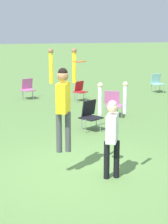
{
  "coord_description": "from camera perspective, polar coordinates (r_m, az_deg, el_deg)",
  "views": [
    {
      "loc": [
        -1.73,
        -7.39,
        3.05
      ],
      "look_at": [
        0.06,
        -0.01,
        1.3
      ],
      "focal_mm": 60.0,
      "sensor_mm": 36.0,
      "label": 1
    }
  ],
  "objects": [
    {
      "name": "person_defending",
      "position": [
        7.5,
        4.31,
        -2.59
      ],
      "size": [
        0.62,
        0.51,
        1.99
      ],
      "rotation": [
        0.0,
        0.0,
        -2.02
      ],
      "color": "black",
      "rests_on": "ground_plane"
    },
    {
      "name": "frisbee",
      "position": [
        7.21,
        -0.77,
        7.67
      ],
      "size": [
        0.28,
        0.28,
        0.05
      ],
      "color": "#E04C23"
    },
    {
      "name": "person_jumping",
      "position": [
        7.56,
        -3.2,
        2.09
      ],
      "size": [
        0.57,
        0.46,
        2.13
      ],
      "rotation": [
        0.0,
        0.0,
        1.12
      ],
      "color": "#4C4C51",
      "rests_on": "ground_plane"
    },
    {
      "name": "camping_chair_3",
      "position": [
        17.95,
        11.05,
        4.56
      ],
      "size": [
        0.59,
        0.64,
        0.87
      ],
      "rotation": [
        0.0,
        0.0,
        3.34
      ],
      "color": "gray",
      "rests_on": "ground_plane"
    },
    {
      "name": "ground_plane",
      "position": [
        8.18,
        -0.41,
        -8.92
      ],
      "size": [
        120.0,
        120.0,
        0.0
      ],
      "primitive_type": "plane",
      "color": "#608C47"
    },
    {
      "name": "camping_chair_2",
      "position": [
        11.17,
        0.92,
        -0.25
      ],
      "size": [
        0.74,
        0.82,
        0.88
      ],
      "rotation": [
        0.0,
        0.0,
        3.71
      ],
      "color": "gray",
      "rests_on": "ground_plane"
    },
    {
      "name": "camping_chair_1",
      "position": [
        16.22,
        -8.6,
        3.73
      ],
      "size": [
        0.67,
        0.73,
        0.86
      ],
      "rotation": [
        0.0,
        0.0,
        3.57
      ],
      "color": "gray",
      "rests_on": "ground_plane"
    },
    {
      "name": "camping_chair_4",
      "position": [
        12.86,
        4.44,
        1.49
      ],
      "size": [
        0.68,
        0.74,
        0.88
      ],
      "rotation": [
        0.0,
        0.0,
        2.72
      ],
      "color": "gray",
      "rests_on": "ground_plane"
    },
    {
      "name": "camping_chair_0",
      "position": [
        15.61,
        -0.65,
        3.45
      ],
      "size": [
        0.64,
        0.7,
        0.81
      ],
      "rotation": [
        0.0,
        0.0,
        3.72
      ],
      "color": "gray",
      "rests_on": "ground_plane"
    }
  ]
}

